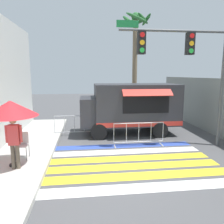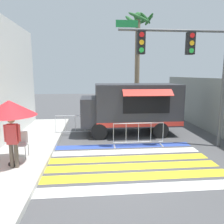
{
  "view_description": "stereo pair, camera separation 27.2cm",
  "coord_description": "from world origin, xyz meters",
  "px_view_note": "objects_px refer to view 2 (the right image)",
  "views": [
    {
      "loc": [
        -1.6,
        -7.15,
        3.26
      ],
      "look_at": [
        -0.39,
        2.89,
        1.5
      ],
      "focal_mm": 35.0,
      "sensor_mm": 36.0,
      "label": 1
    },
    {
      "loc": [
        -1.33,
        -7.18,
        3.26
      ],
      "look_at": [
        -0.39,
        2.89,
        1.5
      ],
      "focal_mm": 35.0,
      "sensor_mm": 36.0,
      "label": 2
    }
  ],
  "objects_px": {
    "palm_tree": "(138,46)",
    "patio_umbrella": "(9,108)",
    "barricade_side": "(75,125)",
    "food_truck": "(129,105)",
    "traffic_signal_pole": "(189,58)",
    "vendor_person": "(13,139)",
    "barricade_front": "(138,135)",
    "folding_chair": "(22,142)"
  },
  "relations": [
    {
      "from": "food_truck",
      "to": "traffic_signal_pole",
      "type": "bearing_deg",
      "value": -51.36
    },
    {
      "from": "barricade_front",
      "to": "vendor_person",
      "type": "bearing_deg",
      "value": -154.15
    },
    {
      "from": "barricade_front",
      "to": "barricade_side",
      "type": "distance_m",
      "value": 3.68
    },
    {
      "from": "patio_umbrella",
      "to": "folding_chair",
      "type": "bearing_deg",
      "value": 83.01
    },
    {
      "from": "traffic_signal_pole",
      "to": "palm_tree",
      "type": "height_order",
      "value": "palm_tree"
    },
    {
      "from": "food_truck",
      "to": "folding_chair",
      "type": "relative_size",
      "value": 5.45
    },
    {
      "from": "traffic_signal_pole",
      "to": "palm_tree",
      "type": "relative_size",
      "value": 0.72
    },
    {
      "from": "vendor_person",
      "to": "barricade_front",
      "type": "xyz_separation_m",
      "value": [
        4.7,
        2.28,
        -0.62
      ]
    },
    {
      "from": "food_truck",
      "to": "vendor_person",
      "type": "bearing_deg",
      "value": -135.71
    },
    {
      "from": "food_truck",
      "to": "vendor_person",
      "type": "height_order",
      "value": "food_truck"
    },
    {
      "from": "barricade_front",
      "to": "barricade_side",
      "type": "bearing_deg",
      "value": 144.76
    },
    {
      "from": "barricade_side",
      "to": "palm_tree",
      "type": "distance_m",
      "value": 8.01
    },
    {
      "from": "patio_umbrella",
      "to": "barricade_front",
      "type": "bearing_deg",
      "value": 22.63
    },
    {
      "from": "barricade_side",
      "to": "patio_umbrella",
      "type": "bearing_deg",
      "value": -113.76
    },
    {
      "from": "patio_umbrella",
      "to": "palm_tree",
      "type": "xyz_separation_m",
      "value": [
        6.15,
        8.91,
        3.14
      ]
    },
    {
      "from": "barricade_front",
      "to": "traffic_signal_pole",
      "type": "bearing_deg",
      "value": -9.85
    },
    {
      "from": "traffic_signal_pole",
      "to": "patio_umbrella",
      "type": "relative_size",
      "value": 2.47
    },
    {
      "from": "folding_chair",
      "to": "barricade_front",
      "type": "relative_size",
      "value": 0.42
    },
    {
      "from": "patio_umbrella",
      "to": "folding_chair",
      "type": "distance_m",
      "value": 1.56
    },
    {
      "from": "food_truck",
      "to": "barricade_front",
      "type": "bearing_deg",
      "value": -88.67
    },
    {
      "from": "barricade_front",
      "to": "barricade_side",
      "type": "height_order",
      "value": "same"
    },
    {
      "from": "barricade_side",
      "to": "palm_tree",
      "type": "height_order",
      "value": "palm_tree"
    },
    {
      "from": "food_truck",
      "to": "palm_tree",
      "type": "height_order",
      "value": "palm_tree"
    },
    {
      "from": "barricade_front",
      "to": "palm_tree",
      "type": "height_order",
      "value": "palm_tree"
    },
    {
      "from": "patio_umbrella",
      "to": "barricade_side",
      "type": "relative_size",
      "value": 1.06
    },
    {
      "from": "traffic_signal_pole",
      "to": "barricade_side",
      "type": "relative_size",
      "value": 2.62
    },
    {
      "from": "palm_tree",
      "to": "barricade_front",
      "type": "bearing_deg",
      "value": -100.9
    },
    {
      "from": "patio_umbrella",
      "to": "vendor_person",
      "type": "xyz_separation_m",
      "value": [
        0.12,
        -0.27,
        -0.97
      ]
    },
    {
      "from": "vendor_person",
      "to": "barricade_front",
      "type": "height_order",
      "value": "vendor_person"
    },
    {
      "from": "food_truck",
      "to": "barricade_front",
      "type": "xyz_separation_m",
      "value": [
        0.05,
        -2.26,
        -1.02
      ]
    },
    {
      "from": "vendor_person",
      "to": "palm_tree",
      "type": "bearing_deg",
      "value": 73.5
    },
    {
      "from": "food_truck",
      "to": "folding_chair",
      "type": "bearing_deg",
      "value": -142.81
    },
    {
      "from": "food_truck",
      "to": "patio_umbrella",
      "type": "bearing_deg",
      "value": -138.19
    },
    {
      "from": "patio_umbrella",
      "to": "vendor_person",
      "type": "relative_size",
      "value": 1.28
    },
    {
      "from": "vendor_person",
      "to": "palm_tree",
      "type": "height_order",
      "value": "palm_tree"
    },
    {
      "from": "food_truck",
      "to": "traffic_signal_pole",
      "type": "relative_size",
      "value": 0.95
    },
    {
      "from": "traffic_signal_pole",
      "to": "patio_umbrella",
      "type": "distance_m",
      "value": 7.28
    },
    {
      "from": "patio_umbrella",
      "to": "barricade_side",
      "type": "xyz_separation_m",
      "value": [
        1.82,
        4.14,
        -1.6
      ]
    },
    {
      "from": "traffic_signal_pole",
      "to": "barricade_side",
      "type": "height_order",
      "value": "traffic_signal_pole"
    },
    {
      "from": "food_truck",
      "to": "barricade_side",
      "type": "xyz_separation_m",
      "value": [
        -2.95,
        -0.14,
        -1.02
      ]
    },
    {
      "from": "food_truck",
      "to": "patio_umbrella",
      "type": "relative_size",
      "value": 2.35
    },
    {
      "from": "palm_tree",
      "to": "patio_umbrella",
      "type": "bearing_deg",
      "value": -124.62
    }
  ]
}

